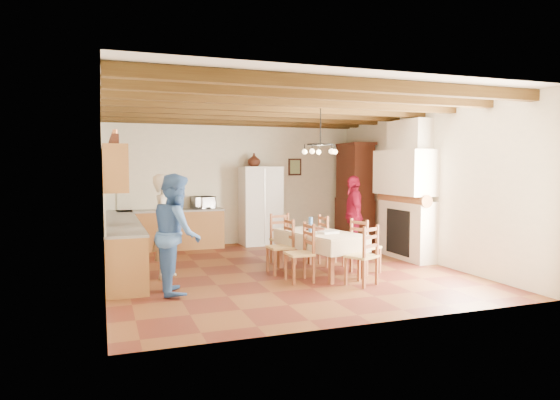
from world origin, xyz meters
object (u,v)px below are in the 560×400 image
object	(u,v)px
hutch	(354,194)
dining_table	(320,237)
refrigerator	(260,205)
chair_right_far	(332,240)
person_woman_blue	(177,233)
chair_left_far	(280,246)
chair_end_far	(283,239)
chair_left_near	(299,253)
microwave	(203,202)
person_woman_red	(353,215)
chair_right_near	(365,246)
person_man	(166,226)
chair_end_near	(361,255)

from	to	relation	value
hutch	dining_table	bearing A→B (deg)	-121.33
refrigerator	chair_right_far	distance (m)	2.99
hutch	person_woman_blue	world-z (taller)	hutch
refrigerator	chair_right_far	world-z (taller)	refrigerator
hutch	chair_left_far	distance (m)	3.92
chair_end_far	chair_left_near	bearing A→B (deg)	-104.16
chair_left_near	microwave	bearing A→B (deg)	-169.49
chair_right_far	microwave	xyz separation A→B (m)	(-1.88, 2.88, 0.56)
person_woman_blue	person_woman_red	world-z (taller)	person_woman_blue
chair_left_near	chair_right_near	bearing A→B (deg)	99.31
dining_table	person_woman_blue	size ratio (longest dim) A/B	1.03
dining_table	chair_left_near	distance (m)	0.77
hutch	microwave	size ratio (longest dim) A/B	4.77
chair_right_near	person_man	world-z (taller)	person_man
person_woman_blue	microwave	distance (m)	4.09
chair_left_near	person_woman_blue	xyz separation A→B (m)	(-1.97, -0.01, 0.41)
hutch	person_woman_red	xyz separation A→B (m)	(-0.76, -1.38, -0.37)
chair_left_near	person_man	distance (m)	2.28
microwave	chair_right_far	bearing A→B (deg)	-71.41
hutch	chair_end_near	world-z (taller)	hutch
chair_left_near	chair_left_far	xyz separation A→B (m)	(-0.08, 0.71, 0.00)
dining_table	chair_left_near	size ratio (longest dim) A/B	1.90
person_man	microwave	bearing A→B (deg)	-0.62
refrigerator	microwave	bearing A→B (deg)	-179.45
chair_left_near	chair_right_far	distance (m)	1.49
chair_left_near	person_woman_red	distance (m)	2.80
chair_left_far	chair_left_near	bearing A→B (deg)	4.36
chair_left_far	person_woman_blue	xyz separation A→B (m)	(-1.89, -0.72, 0.41)
chair_end_far	microwave	distance (m)	2.70
chair_left_far	person_woman_red	world-z (taller)	person_woman_red
person_man	chair_right_far	bearing A→B (deg)	-68.21
dining_table	person_woman_blue	xyz separation A→B (m)	(-2.55, -0.49, 0.24)
chair_left_far	person_woman_blue	world-z (taller)	person_woman_blue
person_man	chair_end_far	bearing A→B (deg)	-56.53
person_woman_blue	person_woman_red	xyz separation A→B (m)	(3.98, 1.93, -0.05)
dining_table	person_woman_red	xyz separation A→B (m)	(1.43, 1.44, 0.19)
chair_end_far	dining_table	bearing A→B (deg)	-77.10
hutch	dining_table	world-z (taller)	hutch
person_woman_red	microwave	size ratio (longest dim) A/B	3.30
person_woman_red	chair_end_far	bearing A→B (deg)	-58.24
chair_right_far	chair_right_near	bearing A→B (deg)	-159.48
chair_left_near	chair_end_near	size ratio (longest dim) A/B	1.00
hutch	chair_right_near	distance (m)	3.44
hutch	chair_left_near	size ratio (longest dim) A/B	2.52
chair_right_far	person_man	bearing A→B (deg)	90.58
person_woman_blue	microwave	xyz separation A→B (m)	(1.16, 3.92, 0.15)
person_man	person_woman_red	size ratio (longest dim) A/B	1.05
chair_right_near	chair_left_far	bearing A→B (deg)	53.37
person_man	person_woman_blue	size ratio (longest dim) A/B	0.99
dining_table	microwave	bearing A→B (deg)	111.96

